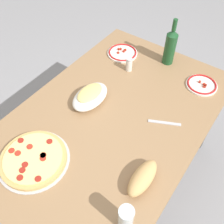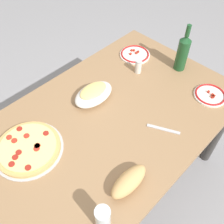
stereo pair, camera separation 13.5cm
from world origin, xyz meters
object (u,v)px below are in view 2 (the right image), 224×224
water_glass (103,219)px  side_plate_near (135,54)px  baked_pasta_dish (93,94)px  bread_loaf (129,181)px  dining_table (112,128)px  side_plate_far (210,95)px  spice_shaker (138,67)px  pepperoni_pizza (28,148)px  wine_bottle (183,52)px

water_glass → side_plate_near: 1.09m
baked_pasta_dish → water_glass: bearing=-130.0°
baked_pasta_dish → bread_loaf: baked_pasta_dish is taller
dining_table → side_plate_far: bearing=-31.1°
side_plate_far → spice_shaker: spice_shaker is taller
bread_loaf → spice_shaker: (0.59, 0.46, 0.01)m
spice_shaker → side_plate_near: bearing=47.3°
spice_shaker → bread_loaf: bearing=-142.5°
dining_table → pepperoni_pizza: bearing=162.2°
water_glass → side_plate_near: (0.90, 0.62, -0.06)m
wine_bottle → spice_shaker: size_ratio=3.43×
water_glass → wine_bottle: bearing=18.6°
dining_table → side_plate_near: bearing=28.0°
spice_shaker → water_glass: bearing=-147.8°
wine_bottle → spice_shaker: wine_bottle is taller
pepperoni_pizza → water_glass: size_ratio=2.40×
side_plate_near → side_plate_far: same height
side_plate_near → side_plate_far: size_ratio=1.09×
pepperoni_pizza → dining_table: bearing=-17.8°
dining_table → wine_bottle: wine_bottle is taller
water_glass → dining_table: bearing=40.8°
baked_pasta_dish → bread_loaf: bearing=-117.2°
wine_bottle → side_plate_near: bearing=108.9°
bread_loaf → dining_table: bearing=54.6°
water_glass → side_plate_far: 0.92m
wine_bottle → water_glass: wine_bottle is taller
baked_pasta_dish → side_plate_near: size_ratio=1.21×
pepperoni_pizza → water_glass: bearing=-89.0°
pepperoni_pizza → spice_shaker: 0.79m
dining_table → baked_pasta_dish: (0.02, 0.16, 0.15)m
wine_bottle → pepperoni_pizza: bearing=170.6°
wine_bottle → dining_table: bearing=177.2°
pepperoni_pizza → side_plate_near: pepperoni_pizza is taller
dining_table → spice_shaker: size_ratio=16.14×
side_plate_near → spice_shaker: spice_shaker is taller
pepperoni_pizza → wine_bottle: size_ratio=1.11×
bread_loaf → water_glass: bearing=-168.4°
bread_loaf → spice_shaker: bearing=37.5°
side_plate_far → spice_shaker: (-0.13, 0.43, 0.03)m
side_plate_far → bread_loaf: size_ratio=0.91×
wine_bottle → water_glass: size_ratio=2.16×
pepperoni_pizza → baked_pasta_dish: 0.45m
baked_pasta_dish → side_plate_far: bearing=-43.9°
dining_table → water_glass: size_ratio=10.16×
pepperoni_pizza → bread_loaf: size_ratio=1.67×
bread_loaf → pepperoni_pizza: bearing=113.3°
side_plate_near → bread_loaf: 0.91m
wine_bottle → spice_shaker: (-0.21, 0.16, -0.08)m
wine_bottle → water_glass: bearing=-161.4°
side_plate_near → bread_loaf: bearing=-140.7°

